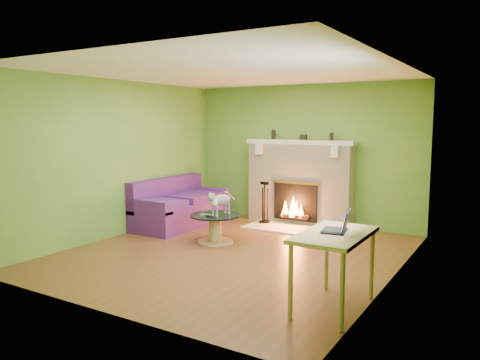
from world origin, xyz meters
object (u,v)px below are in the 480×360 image
at_px(coffee_table, 215,226).
at_px(desk, 334,242).
at_px(sofa, 179,207).
at_px(cat, 221,203).

height_order(coffee_table, desk, desk).
bearing_deg(sofa, cat, -25.58).
relative_size(coffee_table, cat, 1.31).
distance_m(coffee_table, cat, 0.39).
relative_size(sofa, cat, 3.19).
xyz_separation_m(sofa, desk, (3.81, -2.27, 0.36)).
xyz_separation_m(sofa, coffee_table, (1.28, -0.70, -0.08)).
xyz_separation_m(coffee_table, cat, (0.08, 0.05, 0.38)).
relative_size(desk, cat, 1.76).
bearing_deg(sofa, coffee_table, -28.70).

